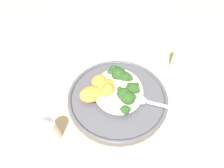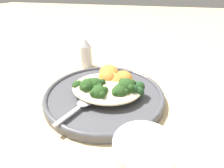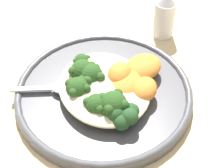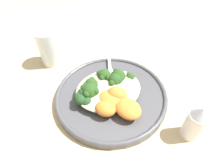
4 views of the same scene
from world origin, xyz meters
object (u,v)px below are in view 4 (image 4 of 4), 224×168
(quinoa_mound, at_px, (108,89))
(salt_shaker, at_px, (195,123))
(broccoli_stalk_6, at_px, (92,92))
(sweet_potato_chunk_2, at_px, (128,108))
(broccoli_stalk_2, at_px, (114,84))
(water_glass, at_px, (50,47))
(broccoli_stalk_5, at_px, (91,92))
(plate, at_px, (111,94))
(sweet_potato_chunk_0, at_px, (111,99))
(sweet_potato_chunk_1, at_px, (105,109))
(kale_tuft, at_px, (84,98))
(sweet_potato_chunk_3, at_px, (117,94))
(spoon, at_px, (111,72))
(broccoli_stalk_3, at_px, (106,80))
(broccoli_stalk_1, at_px, (118,81))
(broccoli_stalk_4, at_px, (97,89))
(broccoli_stalk_0, at_px, (126,85))

(quinoa_mound, distance_m, salt_shaker, 0.21)
(broccoli_stalk_6, distance_m, sweet_potato_chunk_2, 0.10)
(broccoli_stalk_2, distance_m, water_glass, 0.24)
(broccoli_stalk_5, xyz_separation_m, water_glass, (-0.06, 0.21, 0.02))
(plate, distance_m, sweet_potato_chunk_2, 0.08)
(broccoli_stalk_6, height_order, salt_shaker, salt_shaker)
(broccoli_stalk_2, height_order, salt_shaker, salt_shaker)
(sweet_potato_chunk_0, height_order, sweet_potato_chunk_1, sweet_potato_chunk_1)
(broccoli_stalk_2, xyz_separation_m, kale_tuft, (-0.08, -0.01, -0.00))
(broccoli_stalk_6, bearing_deg, sweet_potato_chunk_3, -165.85)
(spoon, distance_m, water_glass, 0.20)
(broccoli_stalk_5, height_order, water_glass, water_glass)
(broccoli_stalk_5, bearing_deg, kale_tuft, 70.46)
(broccoli_stalk_3, distance_m, salt_shaker, 0.23)
(broccoli_stalk_5, bearing_deg, broccoli_stalk_1, -127.12)
(broccoli_stalk_4, distance_m, broccoli_stalk_6, 0.02)
(broccoli_stalk_1, bearing_deg, sweet_potato_chunk_3, -178.63)
(quinoa_mound, xyz_separation_m, broccoli_stalk_6, (-0.04, -0.00, 0.01))
(broccoli_stalk_4, bearing_deg, broccoli_stalk_6, 97.23)
(broccoli_stalk_0, height_order, sweet_potato_chunk_1, sweet_potato_chunk_1)
(sweet_potato_chunk_3, bearing_deg, sweet_potato_chunk_0, -168.89)
(broccoli_stalk_5, distance_m, water_glass, 0.22)
(plate, bearing_deg, broccoli_stalk_0, -2.82)
(broccoli_stalk_5, bearing_deg, broccoli_stalk_2, -131.74)
(sweet_potato_chunk_1, bearing_deg, broccoli_stalk_0, 33.06)
(broccoli_stalk_2, height_order, broccoli_stalk_6, broccoli_stalk_6)
(broccoli_stalk_5, bearing_deg, sweet_potato_chunk_3, -166.91)
(sweet_potato_chunk_0, xyz_separation_m, sweet_potato_chunk_2, (0.02, -0.04, 0.00))
(sweet_potato_chunk_3, height_order, spoon, sweet_potato_chunk_3)
(broccoli_stalk_3, height_order, kale_tuft, broccoli_stalk_3)
(broccoli_stalk_3, xyz_separation_m, broccoli_stalk_6, (-0.05, -0.03, 0.00))
(broccoli_stalk_2, relative_size, water_glass, 0.75)
(broccoli_stalk_3, distance_m, water_glass, 0.21)
(broccoli_stalk_4, bearing_deg, broccoli_stalk_0, -128.28)
(broccoli_stalk_1, distance_m, broccoli_stalk_2, 0.02)
(sweet_potato_chunk_2, distance_m, kale_tuft, 0.11)
(broccoli_stalk_3, height_order, broccoli_stalk_5, broccoli_stalk_3)
(salt_shaker, bearing_deg, sweet_potato_chunk_3, 128.81)
(sweet_potato_chunk_2, bearing_deg, broccoli_stalk_2, 88.32)
(sweet_potato_chunk_3, bearing_deg, kale_tuft, 160.47)
(salt_shaker, bearing_deg, water_glass, 120.29)
(broccoli_stalk_1, relative_size, sweet_potato_chunk_0, 1.49)
(sweet_potato_chunk_0, height_order, water_glass, water_glass)
(broccoli_stalk_6, bearing_deg, spoon, -95.82)
(sweet_potato_chunk_2, bearing_deg, broccoli_stalk_0, 65.71)
(broccoli_stalk_3, height_order, spoon, broccoli_stalk_3)
(broccoli_stalk_6, relative_size, kale_tuft, 1.89)
(plate, height_order, sweet_potato_chunk_1, sweet_potato_chunk_1)
(broccoli_stalk_1, height_order, broccoli_stalk_3, broccoli_stalk_1)
(broccoli_stalk_0, xyz_separation_m, spoon, (-0.01, 0.07, -0.01))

